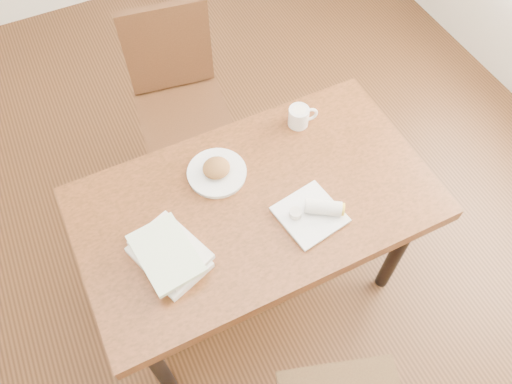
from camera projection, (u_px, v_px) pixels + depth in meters
name	position (u px, v px, depth m)	size (l,w,h in m)	color
ground	(256.00, 281.00, 2.45)	(4.00, 5.00, 0.01)	#472814
table	(256.00, 211.00, 1.89)	(1.30, 0.74, 0.75)	brown
chair_far	(178.00, 92.00, 2.38)	(0.48, 0.48, 0.95)	#442613
plate_scone	(217.00, 171.00, 1.86)	(0.22, 0.22, 0.07)	white
coffee_mug	(300.00, 116.00, 1.98)	(0.12, 0.08, 0.08)	white
plate_burrito	(314.00, 212.00, 1.76)	(0.24, 0.24, 0.07)	white
book_stack	(169.00, 254.00, 1.66)	(0.26, 0.31, 0.07)	white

